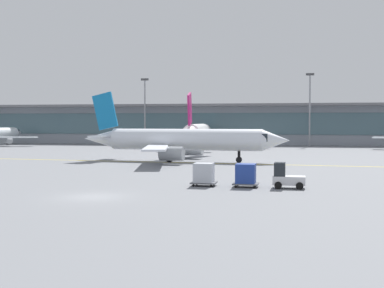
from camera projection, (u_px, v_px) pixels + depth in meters
ground_plane at (93, 197)px, 37.07m from camera, size 400.00×400.00×0.00m
taxiway_centreline_stripe at (183, 163)px, 67.98m from camera, size 109.62×9.89×0.01m
terminal_concourse at (227, 124)px, 124.60m from camera, size 182.65×11.00×9.60m
gate_airplane_1 at (198, 132)px, 105.50m from camera, size 30.25×32.54×10.78m
taxiing_regional_jet at (183, 140)px, 69.92m from camera, size 29.24×27.08×9.68m
baggage_tug at (286, 177)px, 41.86m from camera, size 2.65×1.70×2.10m
cargo_dolly_lead at (246, 174)px, 42.55m from camera, size 2.16×1.67×1.94m
cargo_dolly_trailing at (204, 174)px, 43.29m from camera, size 2.16×1.67×1.94m
apron_light_mast_1 at (145, 109)px, 120.71m from camera, size 1.80×0.36×15.59m
apron_light_mast_2 at (310, 107)px, 112.97m from camera, size 1.80×0.36×16.08m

